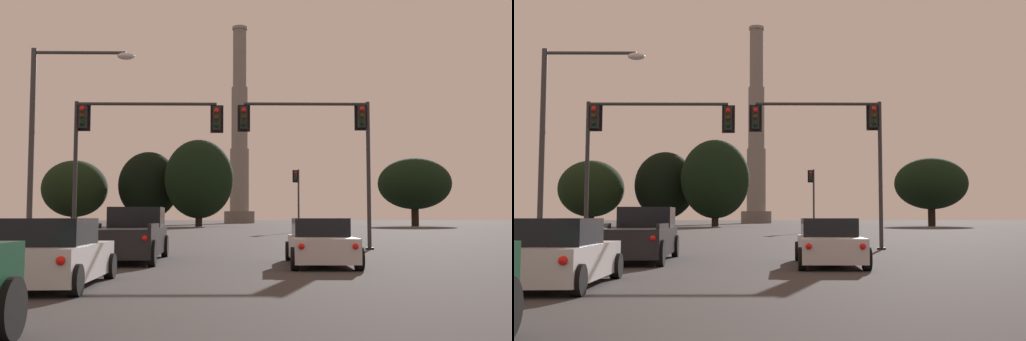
{
  "view_description": "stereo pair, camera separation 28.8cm",
  "coord_description": "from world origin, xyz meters",
  "views": [
    {
      "loc": [
        0.7,
        -2.68,
        1.45
      ],
      "look_at": [
        1.35,
        40.02,
        4.8
      ],
      "focal_mm": 42.0,
      "sensor_mm": 36.0,
      "label": 1
    },
    {
      "loc": [
        0.99,
        -2.68,
        1.45
      ],
      "look_at": [
        1.35,
        40.02,
        4.8
      ],
      "focal_mm": 42.0,
      "sensor_mm": 36.0,
      "label": 2
    }
  ],
  "objects": [
    {
      "name": "pickup_truck_left_lane_front",
      "position": [
        -3.21,
        17.64,
        0.8
      ],
      "size": [
        2.44,
        5.59,
        1.82
      ],
      "rotation": [
        0.0,
        0.0,
        0.05
      ],
      "color": "black",
      "rests_on": "ground_plane"
    },
    {
      "name": "traffic_light_overhead_right",
      "position": [
        4.31,
        24.4,
        5.17
      ],
      "size": [
        6.18,
        0.5,
        6.74
      ],
      "color": "#2D2D30",
      "rests_on": "ground_plane"
    },
    {
      "name": "smokestack",
      "position": [
        -1.09,
        141.63,
        18.94
      ],
      "size": [
        7.36,
        7.36,
        48.27
      ],
      "color": "slate",
      "rests_on": "ground_plane"
    },
    {
      "name": "street_lamp",
      "position": [
        -6.44,
        18.94,
        4.81
      ],
      "size": [
        3.78,
        0.36,
        7.63
      ],
      "color": "#38383A",
      "rests_on": "ground_plane"
    },
    {
      "name": "treeline_left_mid",
      "position": [
        29.02,
        97.75,
        7.12
      ],
      "size": [
        12.27,
        11.05,
        11.49
      ],
      "color": "black",
      "rests_on": "ground_plane"
    },
    {
      "name": "traffic_light_overhead_left",
      "position": [
        -4.7,
        23.56,
        5.06
      ],
      "size": [
        6.68,
        0.5,
        6.56
      ],
      "color": "#2D2D30",
      "rests_on": "ground_plane"
    },
    {
      "name": "treeline_far_left",
      "position": [
        -15.44,
        95.79,
        6.69
      ],
      "size": [
        9.93,
        8.94,
        12.2
      ],
      "color": "black",
      "rests_on": "ground_plane"
    },
    {
      "name": "treeline_right_mid",
      "position": [
        -26.67,
        92.7,
        5.98
      ],
      "size": [
        10.35,
        9.31,
        10.5
      ],
      "color": "black",
      "rests_on": "ground_plane"
    },
    {
      "name": "traffic_light_far_right",
      "position": [
        5.72,
        56.82,
        4.07
      ],
      "size": [
        0.78,
        0.5,
        6.22
      ],
      "color": "#2D2D30",
      "rests_on": "ground_plane"
    },
    {
      "name": "sedan_right_lane_front",
      "position": [
        2.95,
        15.73,
        0.67
      ],
      "size": [
        2.1,
        4.75,
        1.43
      ],
      "rotation": [
        0.0,
        0.0,
        -0.03
      ],
      "color": "silver",
      "rests_on": "ground_plane"
    },
    {
      "name": "hatchback_left_lane_second",
      "position": [
        -3.35,
        9.98,
        0.66
      ],
      "size": [
        2.01,
        4.15,
        1.44
      ],
      "rotation": [
        0.0,
        0.0,
        0.03
      ],
      "color": "silver",
      "rests_on": "ground_plane"
    },
    {
      "name": "treeline_center_right",
      "position": [
        -6.77,
        90.78,
        7.43
      ],
      "size": [
        10.74,
        9.66,
        13.62
      ],
      "color": "black",
      "rests_on": "ground_plane"
    }
  ]
}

